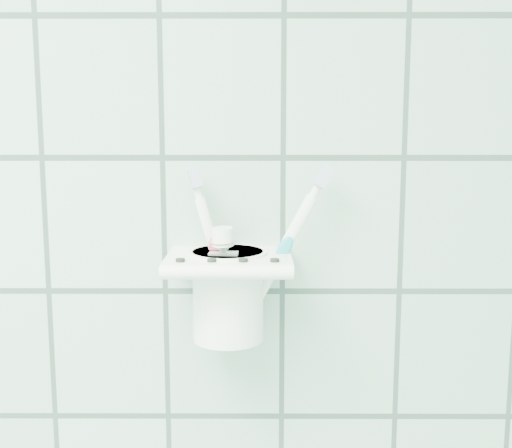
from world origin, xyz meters
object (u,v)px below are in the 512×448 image
holder_bracket (229,263)px  toothbrush_orange (238,240)px  toothpaste_tube (227,274)px  cup (228,292)px  toothbrush_pink (238,249)px  toothbrush_blue (213,247)px

holder_bracket → toothbrush_orange: 0.03m
toothpaste_tube → cup: bearing=96.1°
toothbrush_orange → cup: bearing=165.5°
holder_bracket → toothbrush_orange: size_ratio=0.67×
cup → toothbrush_orange: bearing=-19.1°
toothbrush_pink → toothbrush_orange: toothbrush_orange is taller
toothbrush_blue → toothpaste_tube: 0.04m
toothpaste_tube → toothbrush_pink: bearing=58.8°
toothbrush_blue → toothpaste_tube: toothbrush_blue is taller
holder_bracket → toothbrush_blue: size_ratio=0.73×
holder_bracket → toothbrush_pink: bearing=7.8°
cup → toothbrush_pink: bearing=-16.2°
holder_bracket → toothbrush_orange: toothbrush_orange is taller
holder_bracket → toothpaste_tube: (-0.00, -0.01, -0.01)m
holder_bracket → toothpaste_tube: 0.02m
toothbrush_orange → toothpaste_tube: bearing=-126.2°
holder_bracket → cup: size_ratio=1.35×
toothbrush_blue → holder_bracket: bearing=-19.5°
toothbrush_pink → toothpaste_tube: toothbrush_pink is taller
toothbrush_orange → toothpaste_tube: size_ratio=1.65×
toothbrush_pink → toothpaste_tube: size_ratio=1.53×
toothbrush_pink → toothbrush_blue: (-0.03, 0.01, 0.00)m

